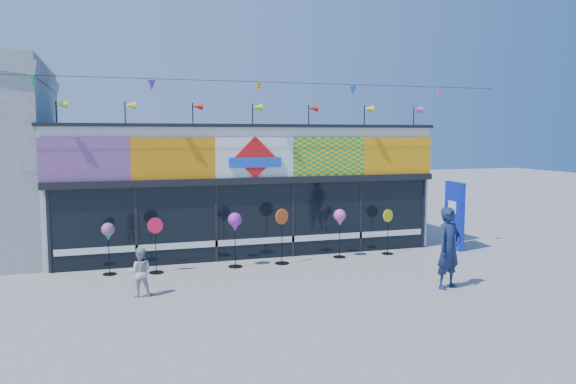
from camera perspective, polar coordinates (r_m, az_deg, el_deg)
name	(u,v)px	position (r m, az deg, el deg)	size (l,w,h in m)	color
ground	(290,288)	(14.10, 0.16, -9.70)	(80.00, 80.00, 0.00)	gray
kite_shop	(237,185)	(19.40, -5.22, 0.71)	(16.00, 5.70, 5.31)	white
blue_sign	(454,215)	(19.42, 16.54, -2.27)	(0.30, 1.12, 2.22)	#0C24B6
spinner_0	(108,233)	(15.88, -17.79, -4.00)	(0.36, 0.36, 1.42)	black
spinner_1	(156,244)	(15.78, -13.30, -5.15)	(0.43, 0.39, 1.53)	black
spinner_2	(235,224)	(16.04, -5.41, -3.21)	(0.40, 0.40, 1.58)	black
spinner_3	(282,235)	(16.44, -0.62, -4.37)	(0.43, 0.42, 1.63)	black
spinner_4	(340,219)	(17.30, 5.28, -2.73)	(0.38, 0.38, 1.51)	black
spinner_5	(388,230)	(18.06, 10.10, -3.87)	(0.39, 0.37, 1.43)	black
adult_man	(449,248)	(14.40, 16.04, -5.48)	(0.73, 0.48, 2.01)	#162346
child	(140,272)	(13.72, -14.82, -7.84)	(0.56, 0.32, 1.16)	silver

